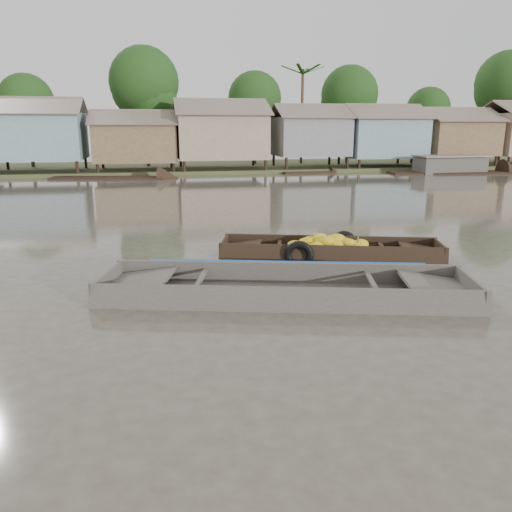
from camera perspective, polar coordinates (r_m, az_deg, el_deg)
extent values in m
plane|color=#494338|center=(9.87, 3.92, -5.52)|extent=(120.00, 120.00, 0.00)
cube|color=#384723|center=(42.15, -8.03, 9.88)|extent=(120.00, 12.00, 0.50)
cube|color=gray|center=(39.27, -23.69, 12.43)|extent=(6.20, 5.20, 3.20)
cube|color=brown|center=(37.92, -24.46, 15.43)|extent=(6.60, 3.02, 1.28)
cube|color=brown|center=(40.66, -23.58, 15.38)|extent=(6.60, 3.02, 1.28)
cube|color=brown|center=(38.48, -13.60, 12.46)|extent=(5.80, 4.60, 2.70)
cube|color=brown|center=(37.22, -13.84, 15.16)|extent=(6.20, 2.67, 1.14)
cube|color=brown|center=(39.70, -13.70, 15.11)|extent=(6.20, 2.67, 1.14)
cube|color=gray|center=(38.76, -4.05, 13.50)|extent=(6.50, 5.30, 3.30)
cube|color=brown|center=(37.36, -3.81, 16.68)|extent=(6.90, 3.08, 1.31)
cube|color=brown|center=(40.20, -4.37, 16.53)|extent=(6.90, 3.08, 1.31)
cube|color=slate|center=(40.26, 6.16, 13.42)|extent=(5.40, 4.70, 2.90)
cube|color=brown|center=(39.06, 6.82, 16.16)|extent=(5.80, 2.73, 1.17)
cube|color=brown|center=(41.48, 5.70, 16.09)|extent=(5.80, 2.73, 1.17)
cube|color=gray|center=(42.44, 14.12, 13.00)|extent=(6.00, 5.00, 3.10)
cube|color=brown|center=(41.23, 15.12, 15.69)|extent=(6.40, 2.90, 1.24)
cube|color=brown|center=(43.67, 13.51, 15.70)|extent=(6.40, 2.90, 1.24)
cube|color=brown|center=(45.57, 21.71, 12.45)|extent=(5.70, 4.90, 2.80)
cube|color=brown|center=(44.46, 22.88, 14.70)|extent=(6.10, 2.85, 1.21)
cube|color=brown|center=(46.69, 21.03, 14.81)|extent=(6.10, 2.85, 1.21)
cylinder|color=#473323|center=(43.99, -24.39, 12.14)|extent=(0.28, 0.28, 4.90)
sphere|color=#103512|center=(44.02, -24.79, 15.77)|extent=(4.20, 4.20, 4.20)
cylinder|color=#473323|center=(41.94, -12.40, 13.97)|extent=(0.28, 0.28, 6.30)
sphere|color=#103512|center=(42.07, -12.68, 18.88)|extent=(5.40, 5.40, 5.40)
cylinder|color=#473323|center=(43.77, -0.15, 13.63)|extent=(0.28, 0.28, 5.25)
sphere|color=#103512|center=(43.82, -0.15, 17.55)|extent=(4.50, 4.50, 4.50)
cylinder|color=#473323|center=(45.06, 10.44, 13.65)|extent=(0.28, 0.28, 5.60)
sphere|color=#103512|center=(45.13, 10.63, 17.71)|extent=(4.80, 4.80, 4.80)
cylinder|color=#473323|center=(49.43, 18.84, 12.58)|extent=(0.28, 0.28, 4.55)
sphere|color=#103512|center=(49.44, 19.10, 15.58)|extent=(3.90, 3.90, 3.90)
cylinder|color=#473323|center=(52.43, 26.32, 13.10)|extent=(0.28, 0.28, 6.65)
sphere|color=#103512|center=(52.56, 26.80, 17.22)|extent=(5.70, 5.70, 5.70)
cylinder|color=#473323|center=(44.23, 5.26, 15.36)|extent=(0.24, 0.24, 8.00)
cube|color=black|center=(13.68, 8.42, -0.24)|extent=(5.83, 2.69, 0.08)
cube|color=black|center=(14.23, 8.33, 1.30)|extent=(5.68, 1.82, 0.54)
cube|color=black|center=(13.02, 8.61, 0.03)|extent=(5.68, 1.82, 0.54)
cube|color=black|center=(14.10, 20.22, 0.41)|extent=(0.42, 1.24, 0.52)
cube|color=black|center=(13.96, 18.26, 0.71)|extent=(1.27, 1.34, 0.20)
cube|color=black|center=(13.76, -3.59, 0.96)|extent=(0.42, 1.24, 0.52)
cube|color=black|center=(13.68, -1.52, 1.18)|extent=(1.27, 1.34, 0.20)
cube|color=black|center=(13.59, 2.67, 1.27)|extent=(0.44, 1.20, 0.05)
cube|color=black|center=(13.75, 14.21, 1.00)|extent=(0.44, 1.20, 0.05)
ellipsoid|color=yellow|center=(13.30, 5.56, 0.61)|extent=(0.53, 0.43, 0.28)
ellipsoid|color=yellow|center=(13.28, 8.98, 0.59)|extent=(0.44, 0.36, 0.23)
ellipsoid|color=yellow|center=(13.49, 7.56, 1.54)|extent=(0.51, 0.42, 0.27)
ellipsoid|color=yellow|center=(13.52, 11.83, 1.04)|extent=(0.50, 0.41, 0.27)
ellipsoid|color=yellow|center=(13.37, 5.64, 0.97)|extent=(0.48, 0.40, 0.26)
ellipsoid|color=yellow|center=(13.42, 9.32, 1.20)|extent=(0.47, 0.39, 0.25)
ellipsoid|color=yellow|center=(13.55, 10.10, 1.52)|extent=(0.50, 0.41, 0.27)
ellipsoid|color=yellow|center=(13.89, 11.87, 1.32)|extent=(0.53, 0.44, 0.28)
ellipsoid|color=yellow|center=(13.70, 7.47, 1.64)|extent=(0.48, 0.39, 0.26)
ellipsoid|color=yellow|center=(13.30, 6.97, 1.15)|extent=(0.42, 0.34, 0.22)
ellipsoid|color=yellow|center=(13.54, 4.79, 1.17)|extent=(0.55, 0.45, 0.29)
ellipsoid|color=yellow|center=(13.87, 7.21, 1.77)|extent=(0.43, 0.35, 0.23)
ellipsoid|color=yellow|center=(13.94, 11.14, 1.21)|extent=(0.47, 0.39, 0.25)
ellipsoid|color=yellow|center=(13.37, 12.80, 0.38)|extent=(0.45, 0.37, 0.24)
ellipsoid|color=yellow|center=(13.30, 5.35, 0.69)|extent=(0.54, 0.44, 0.29)
ellipsoid|color=yellow|center=(14.01, 9.64, 1.41)|extent=(0.45, 0.37, 0.24)
ellipsoid|color=yellow|center=(13.71, 4.43, 1.25)|extent=(0.50, 0.41, 0.26)
ellipsoid|color=yellow|center=(13.27, 4.60, 0.40)|extent=(0.43, 0.35, 0.23)
ellipsoid|color=yellow|center=(13.48, 8.84, 1.48)|extent=(0.49, 0.40, 0.26)
ellipsoid|color=yellow|center=(13.65, 8.62, 1.96)|extent=(0.42, 0.34, 0.22)
ellipsoid|color=yellow|center=(13.55, 4.40, 0.80)|extent=(0.42, 0.35, 0.22)
ellipsoid|color=yellow|center=(13.60, 7.35, 2.03)|extent=(0.52, 0.42, 0.27)
ellipsoid|color=yellow|center=(13.61, 6.24, 1.68)|extent=(0.54, 0.45, 0.29)
ellipsoid|color=yellow|center=(13.84, 7.78, 1.54)|extent=(0.44, 0.36, 0.24)
ellipsoid|color=yellow|center=(13.45, 10.57, 1.48)|extent=(0.43, 0.35, 0.23)
ellipsoid|color=yellow|center=(13.77, 7.74, 1.64)|extent=(0.48, 0.40, 0.26)
ellipsoid|color=yellow|center=(13.53, 9.22, 1.91)|extent=(0.56, 0.46, 0.30)
ellipsoid|color=yellow|center=(13.97, 9.49, 1.43)|extent=(0.47, 0.39, 0.25)
ellipsoid|color=yellow|center=(13.40, 8.12, 1.68)|extent=(0.52, 0.42, 0.28)
ellipsoid|color=yellow|center=(13.70, 8.24, 1.69)|extent=(0.52, 0.42, 0.28)
ellipsoid|color=yellow|center=(13.62, 5.68, 1.59)|extent=(0.47, 0.38, 0.25)
ellipsoid|color=yellow|center=(13.39, 5.22, 0.97)|extent=(0.54, 0.45, 0.29)
cylinder|color=#3F6626|center=(13.54, 6.30, 1.99)|extent=(0.04, 0.04, 0.19)
cylinder|color=#3F6626|center=(13.57, 9.39, 1.91)|extent=(0.04, 0.04, 0.19)
cylinder|color=#3F6626|center=(13.62, 11.58, 1.86)|extent=(0.04, 0.04, 0.19)
torus|color=black|center=(14.34, 9.98, 1.42)|extent=(0.76, 0.39, 0.74)
torus|color=black|center=(12.91, 4.93, 0.12)|extent=(0.79, 0.40, 0.76)
cube|color=#413D37|center=(10.36, 3.37, -4.99)|extent=(7.56, 3.40, 0.08)
cube|color=#413D37|center=(11.14, 3.39, -2.16)|extent=(7.36, 2.06, 0.60)
cube|color=#413D37|center=(9.42, 3.39, -5.34)|extent=(7.36, 2.06, 0.60)
cube|color=#413D37|center=(10.94, 23.19, -3.68)|extent=(0.52, 1.80, 0.57)
cube|color=#413D37|center=(10.72, 19.99, -3.33)|extent=(1.64, 1.86, 0.24)
cube|color=#413D37|center=(10.91, -16.46, -3.13)|extent=(0.52, 1.80, 0.57)
cube|color=#413D37|center=(10.69, -13.24, -2.87)|extent=(1.64, 1.86, 0.24)
cube|color=#413D37|center=(10.38, -6.42, -2.80)|extent=(0.54, 1.74, 0.05)
cube|color=#413D37|center=(10.40, 13.20, -3.07)|extent=(0.54, 1.74, 0.05)
cube|color=#665E54|center=(10.35, 3.37, -4.76)|extent=(5.81, 2.81, 0.02)
cube|color=#104BA5|center=(11.14, 3.40, -0.94)|extent=(5.94, 1.62, 0.15)
torus|color=olive|center=(10.41, 18.08, -5.22)|extent=(0.42, 0.42, 0.06)
torus|color=olive|center=(10.40, 18.10, -5.01)|extent=(0.34, 0.34, 0.06)
cube|color=black|center=(34.92, -16.59, 8.37)|extent=(7.53, 2.93, 0.35)
cube|color=black|center=(40.03, 21.17, 8.73)|extent=(9.01, 3.00, 0.35)
cube|color=black|center=(37.74, 5.98, 9.32)|extent=(3.95, 1.17, 0.35)
cube|color=black|center=(40.26, 21.28, 9.61)|extent=(5.00, 2.00, 1.20)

